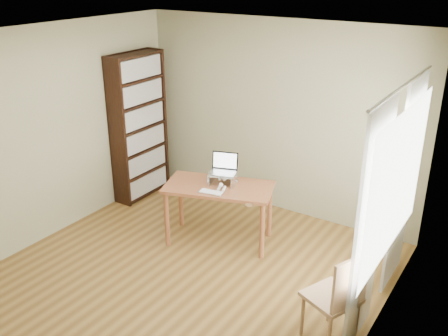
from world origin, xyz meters
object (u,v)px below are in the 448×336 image
keyboard (211,192)px  cat (226,178)px  bookshelf (139,127)px  desk (219,194)px  chair (340,294)px  laptop (225,168)px

keyboard → cat: 0.34m
bookshelf → desk: bookshelf is taller
keyboard → cat: cat is taller
cat → chair: (1.86, -1.02, -0.30)m
laptop → keyboard: (0.04, -0.36, -0.18)m
bookshelf → laptop: size_ratio=5.65×
laptop → desk: bearing=-108.8°
cat → chair: bearing=-51.4°
cat → desk: bearing=-128.9°
desk → laptop: bearing=71.2°
laptop → cat: 0.13m
cat → chair: chair is taller
cat → chair: size_ratio=0.51×
laptop → keyboard: size_ratio=1.21×
keyboard → chair: (1.85, -0.69, -0.24)m
desk → keyboard: bearing=-98.6°
bookshelf → chair: 3.92m
cat → keyboard: bearing=-111.4°
laptop → keyboard: 0.40m
cat → chair: 2.14m
laptop → chair: size_ratio=0.39×
keyboard → bookshelf: bearing=145.7°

